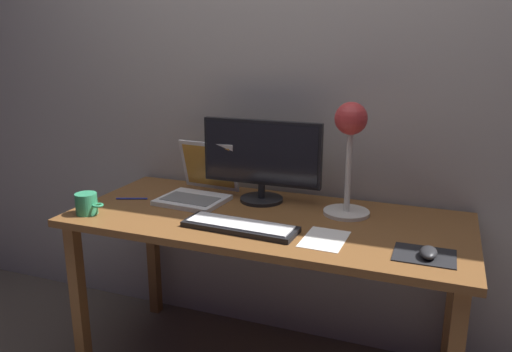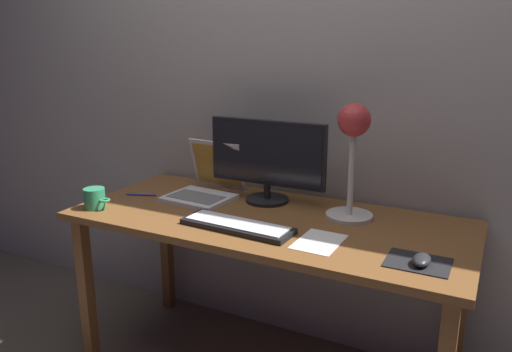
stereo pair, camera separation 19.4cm
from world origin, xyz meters
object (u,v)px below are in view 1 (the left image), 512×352
Objects in this scene: keyboard_main at (240,226)px; pen at (132,199)px; monitor at (262,158)px; coffee_mug at (87,204)px; mouse at (429,252)px; laptop at (200,183)px; desk_lamp at (350,140)px.

pen is at bearing 164.64° from keyboard_main.
keyboard_main is (0.04, -0.35, -0.19)m from monitor.
pen is at bearing -161.23° from monitor.
monitor is 0.75m from coffee_mug.
mouse is 1.28m from pen.
coffee_mug is (-0.34, -0.36, -0.02)m from laptop.
laptop is at bearing -168.16° from monitor.
keyboard_main is 4.65× the size of mouse.
keyboard_main is at bearing -137.61° from desk_lamp.
desk_lamp is at bearing 20.73° from coffee_mug.
keyboard_main is at bearing 5.63° from coffee_mug.
laptop is at bearing 162.55° from mouse.
mouse reaches higher than keyboard_main.
mouse is (0.72, -0.37, -0.18)m from monitor.
desk_lamp is at bearing 9.03° from pen.
keyboard_main reaches higher than pen.
laptop reaches higher than mouse.
desk_lamp reaches higher than keyboard_main.
desk_lamp is 4.79× the size of mouse.
mouse is at bearing -44.70° from desk_lamp.
desk_lamp is at bearing 42.39° from keyboard_main.
keyboard_main is at bearing -82.85° from monitor.
keyboard_main is 3.19× the size of pen.
keyboard_main is 0.68m from mouse.
desk_lamp is 0.55m from mouse.
monitor is at bearing 18.77° from pen.
keyboard_main is at bearing -42.86° from laptop.
mouse is (0.68, -0.02, 0.01)m from keyboard_main.
monitor is at bearing 11.84° from laptop.
keyboard_main is 0.43m from laptop.
mouse is (0.99, -0.31, -0.05)m from laptop.
laptop is (-0.32, 0.29, 0.06)m from keyboard_main.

